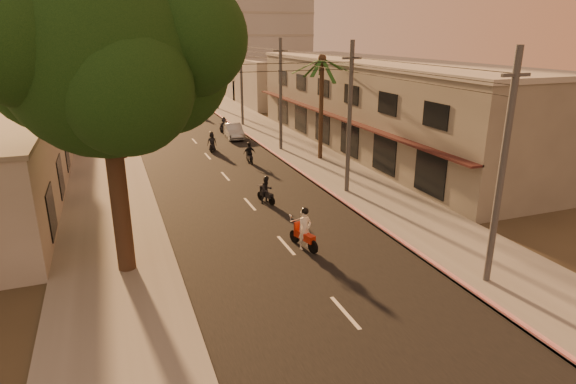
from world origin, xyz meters
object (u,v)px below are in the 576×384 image
at_px(scooter_red, 304,230).
at_px(scooter_mid_a, 267,191).
at_px(scooter_far_a, 212,142).
at_px(palm_tree, 322,64).
at_px(parked_car, 234,131).
at_px(broadleaf_tree, 114,59).
at_px(scooter_mid_b, 249,154).
at_px(scooter_far_b, 224,126).
at_px(scooter_far_c, 199,110).

bearing_deg(scooter_red, scooter_mid_a, 72.55).
bearing_deg(scooter_far_a, palm_tree, -17.90).
relative_size(scooter_far_a, parked_car, 0.40).
xyz_separation_m(broadleaf_tree, parked_car, (10.32, 23.92, -7.81)).
distance_m(scooter_mid_b, scooter_far_b, 11.40).
xyz_separation_m(palm_tree, parked_car, (-4.29, 10.06, -6.48)).
distance_m(scooter_far_a, parked_car, 5.39).
distance_m(palm_tree, scooter_red, 17.45).
distance_m(scooter_mid_a, scooter_far_b, 20.40).
bearing_deg(parked_car, scooter_red, -92.02).
relative_size(scooter_far_b, scooter_far_c, 1.00).
relative_size(scooter_mid_b, scooter_far_b, 0.98).
bearing_deg(scooter_mid_b, scooter_mid_a, -98.30).
height_order(broadleaf_tree, scooter_far_c, broadleaf_tree).
bearing_deg(parked_car, palm_tree, -61.92).
xyz_separation_m(palm_tree, scooter_red, (-7.31, -14.56, -6.27)).
relative_size(scooter_mid_a, scooter_far_b, 0.96).
bearing_deg(scooter_far_c, scooter_mid_b, -110.71).
bearing_deg(palm_tree, scooter_far_a, 142.57).
bearing_deg(scooter_far_a, parked_car, 75.84).
distance_m(parked_car, scooter_far_c, 12.84).
bearing_deg(scooter_mid_b, scooter_far_a, 112.74).
distance_m(scooter_far_a, scooter_far_b, 7.11).
relative_size(palm_tree, scooter_mid_a, 5.04).
bearing_deg(broadleaf_tree, parked_car, 66.66).
height_order(scooter_mid_b, scooter_far_c, scooter_far_c).
height_order(scooter_mid_a, scooter_far_a, scooter_far_a).
height_order(broadleaf_tree, scooter_far_b, broadleaf_tree).
bearing_deg(scooter_far_b, parked_car, -89.50).
relative_size(scooter_mid_b, scooter_far_a, 1.00).
xyz_separation_m(scooter_far_a, scooter_far_b, (2.58, 6.63, 0.02)).
bearing_deg(scooter_far_c, scooter_far_a, -116.94).
xyz_separation_m(scooter_red, scooter_far_b, (2.61, 26.76, -0.11)).
height_order(palm_tree, scooter_mid_a, palm_tree).
relative_size(scooter_red, scooter_mid_b, 1.20).
xyz_separation_m(scooter_mid_b, scooter_far_a, (-1.84, 4.75, 0.03)).
relative_size(scooter_red, scooter_far_c, 1.17).
distance_m(scooter_red, scooter_mid_a, 6.49).
relative_size(broadleaf_tree, palm_tree, 1.48).
bearing_deg(palm_tree, scooter_mid_b, 171.41).
xyz_separation_m(scooter_mid_a, parked_car, (2.71, 18.13, -0.08)).
relative_size(scooter_mid_a, scooter_far_a, 0.98).
bearing_deg(scooter_red, broadleaf_tree, 159.83).
distance_m(broadleaf_tree, scooter_mid_a, 12.29).
xyz_separation_m(scooter_red, parked_car, (3.03, 24.62, -0.22)).
distance_m(broadleaf_tree, parked_car, 27.19).
xyz_separation_m(scooter_far_b, scooter_far_c, (-0.48, 10.67, 0.01)).
bearing_deg(scooter_mid_b, palm_tree, -6.98).
relative_size(scooter_red, parked_car, 0.48).
xyz_separation_m(scooter_far_a, scooter_far_c, (2.09, 17.30, 0.02)).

